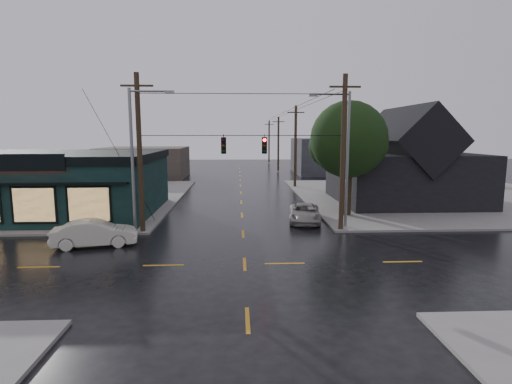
{
  "coord_description": "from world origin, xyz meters",
  "views": [
    {
      "loc": [
        -0.3,
        -19.08,
        6.44
      ],
      "look_at": [
        0.81,
        5.36,
        2.83
      ],
      "focal_mm": 28.0,
      "sensor_mm": 36.0,
      "label": 1
    }
  ],
  "objects_px": {
    "utility_pole_ne": "(341,231)",
    "sedan_cream": "(95,233)",
    "utility_pole_nw": "(143,233)",
    "suv_silver": "(305,213)",
    "corner_tree": "(349,140)"
  },
  "relations": [
    {
      "from": "utility_pole_ne",
      "to": "sedan_cream",
      "type": "bearing_deg",
      "value": -169.02
    },
    {
      "from": "utility_pole_nw",
      "to": "suv_silver",
      "type": "distance_m",
      "value": 11.43
    },
    {
      "from": "utility_pole_ne",
      "to": "corner_tree",
      "type": "bearing_deg",
      "value": 70.76
    },
    {
      "from": "utility_pole_nw",
      "to": "utility_pole_ne",
      "type": "bearing_deg",
      "value": 0.0
    },
    {
      "from": "utility_pole_nw",
      "to": "utility_pole_ne",
      "type": "relative_size",
      "value": 1.0
    },
    {
      "from": "utility_pole_ne",
      "to": "suv_silver",
      "type": "distance_m",
      "value": 3.49
    },
    {
      "from": "utility_pole_nw",
      "to": "sedan_cream",
      "type": "distance_m",
      "value": 3.64
    },
    {
      "from": "corner_tree",
      "to": "utility_pole_ne",
      "type": "xyz_separation_m",
      "value": [
        -1.65,
        -4.72,
        -5.94
      ]
    },
    {
      "from": "corner_tree",
      "to": "utility_pole_ne",
      "type": "bearing_deg",
      "value": -109.24
    },
    {
      "from": "corner_tree",
      "to": "utility_pole_nw",
      "type": "distance_m",
      "value": 16.5
    },
    {
      "from": "sedan_cream",
      "to": "utility_pole_ne",
      "type": "bearing_deg",
      "value": -91.18
    },
    {
      "from": "utility_pole_nw",
      "to": "utility_pole_ne",
      "type": "xyz_separation_m",
      "value": [
        13.0,
        0.0,
        0.0
      ]
    },
    {
      "from": "utility_pole_ne",
      "to": "sedan_cream",
      "type": "relative_size",
      "value": 2.19
    },
    {
      "from": "sedan_cream",
      "to": "utility_pole_nw",
      "type": "bearing_deg",
      "value": -47.1
    },
    {
      "from": "sedan_cream",
      "to": "suv_silver",
      "type": "xyz_separation_m",
      "value": [
        13.09,
        5.75,
        -0.11
      ]
    }
  ]
}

